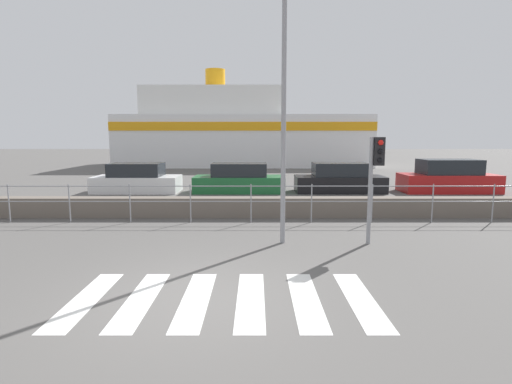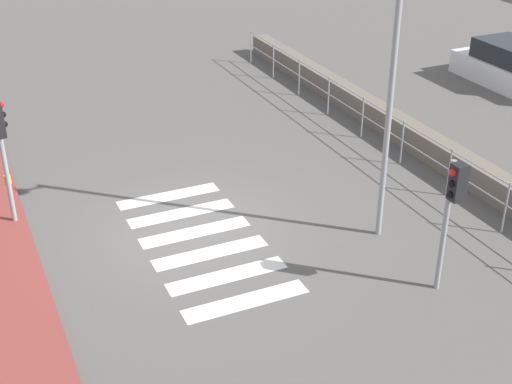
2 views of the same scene
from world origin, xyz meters
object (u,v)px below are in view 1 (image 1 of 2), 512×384
(parked_car_green, at_px, (241,180))
(parked_car_black, at_px, (341,180))
(parked_car_white, at_px, (139,180))
(ferry_boat, at_px, (240,133))
(parked_car_red, at_px, (451,178))
(streetlamp, at_px, (286,83))
(traffic_light_far, at_px, (378,166))

(parked_car_green, bearing_deg, parked_car_black, 0.00)
(parked_car_white, bearing_deg, parked_car_black, 0.00)
(ferry_boat, height_order, parked_car_red, ferry_boat)
(streetlamp, distance_m, parked_car_red, 13.13)
(traffic_light_far, bearing_deg, ferry_boat, 99.16)
(streetlamp, height_order, parked_car_white, streetlamp)
(traffic_light_far, xyz_separation_m, parked_car_black, (1.11, 9.37, -1.34))
(parked_car_green, bearing_deg, parked_car_red, -0.00)
(streetlamp, bearing_deg, parked_car_red, 47.73)
(parked_car_black, bearing_deg, streetlamp, -109.54)
(parked_car_white, distance_m, parked_car_green, 4.91)
(traffic_light_far, distance_m, parked_car_red, 11.38)
(streetlamp, distance_m, parked_car_black, 10.52)
(parked_car_white, relative_size, parked_car_green, 0.93)
(parked_car_black, bearing_deg, parked_car_green, 180.00)
(parked_car_black, height_order, parked_car_red, parked_car_red)
(ferry_boat, height_order, parked_car_white, ferry_boat)
(streetlamp, xyz_separation_m, parked_car_red, (8.56, 9.42, -3.22))
(parked_car_white, xyz_separation_m, parked_car_red, (14.93, 0.00, 0.07))
(traffic_light_far, height_order, parked_car_black, traffic_light_far)
(parked_car_white, bearing_deg, parked_car_red, 0.00)
(streetlamp, distance_m, parked_car_green, 10.08)
(parked_car_green, xyz_separation_m, parked_car_red, (10.02, -0.00, 0.08))
(traffic_light_far, xyz_separation_m, parked_car_red, (6.33, 9.37, -1.27))
(traffic_light_far, relative_size, ferry_boat, 0.12)
(parked_car_red, bearing_deg, traffic_light_far, -124.03)
(streetlamp, height_order, parked_car_green, streetlamp)
(parked_car_green, bearing_deg, parked_car_white, -180.00)
(parked_car_red, bearing_deg, parked_car_black, 180.00)
(parked_car_red, bearing_deg, parked_car_green, 180.00)
(traffic_light_far, bearing_deg, parked_car_green, 111.53)
(streetlamp, relative_size, parked_car_red, 1.43)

